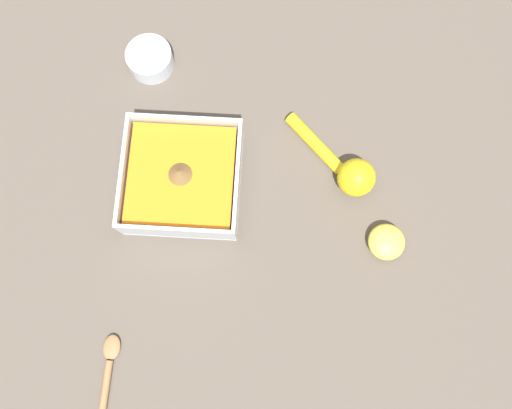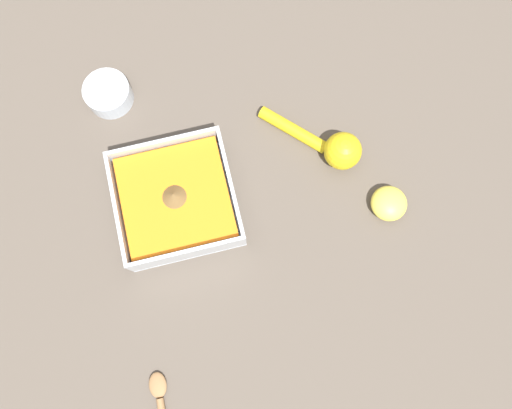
{
  "view_description": "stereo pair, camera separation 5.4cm",
  "coord_description": "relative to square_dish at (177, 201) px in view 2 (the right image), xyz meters",
  "views": [
    {
      "loc": [
        -0.18,
        0.24,
        0.84
      ],
      "look_at": [
        -0.17,
        0.06,
        0.04
      ],
      "focal_mm": 35.0,
      "sensor_mm": 36.0,
      "label": 1
    },
    {
      "loc": [
        -0.12,
        0.23,
        0.84
      ],
      "look_at": [
        -0.17,
        0.06,
        0.04
      ],
      "focal_mm": 35.0,
      "sensor_mm": 36.0,
      "label": 2
    }
  ],
  "objects": [
    {
      "name": "lemon_half",
      "position": [
        -0.35,
        0.09,
        -0.01
      ],
      "size": [
        0.06,
        0.06,
        0.03
      ],
      "color": "#EFDB4C",
      "rests_on": "ground_plane"
    },
    {
      "name": "lemon_squeezer",
      "position": [
        -0.28,
        -0.03,
        -0.0
      ],
      "size": [
        0.15,
        0.16,
        0.06
      ],
      "rotation": [
        0.0,
        0.0,
        2.35
      ],
      "color": "yellow",
      "rests_on": "ground_plane"
    },
    {
      "name": "square_dish",
      "position": [
        0.0,
        0.0,
        0.0
      ],
      "size": [
        0.19,
        0.19,
        0.07
      ],
      "color": "silver",
      "rests_on": "ground_plane"
    },
    {
      "name": "spice_bowl",
      "position": [
        0.08,
        -0.22,
        -0.01
      ],
      "size": [
        0.08,
        0.08,
        0.04
      ],
      "color": "silver",
      "rests_on": "ground_plane"
    },
    {
      "name": "ground_plane",
      "position": [
        0.04,
        -0.02,
        -0.03
      ],
      "size": [
        4.0,
        4.0,
        0.0
      ],
      "primitive_type": "plane",
      "color": "brown"
    }
  ]
}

